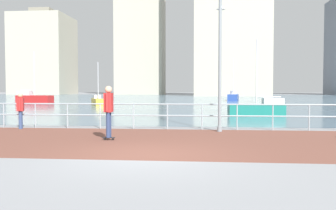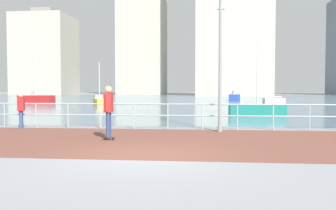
{
  "view_description": "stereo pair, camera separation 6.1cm",
  "coord_description": "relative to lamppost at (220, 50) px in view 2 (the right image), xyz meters",
  "views": [
    {
      "loc": [
        1.4,
        -8.83,
        1.66
      ],
      "look_at": [
        0.24,
        3.55,
        1.1
      ],
      "focal_mm": 39.01,
      "sensor_mm": 36.0,
      "label": 1
    },
    {
      "loc": [
        1.46,
        -8.82,
        1.66
      ],
      "look_at": [
        0.24,
        3.55,
        1.1
      ],
      "focal_mm": 39.01,
      "sensor_mm": 36.0,
      "label": 2
    }
  ],
  "objects": [
    {
      "name": "waterfront_railing",
      "position": [
        -2.09,
        0.44,
        -2.42
      ],
      "size": [
        25.25,
        0.06,
        1.06
      ],
      "color": "#9EADB7",
      "rests_on": "ground"
    },
    {
      "name": "harbor_water",
      "position": [
        -2.09,
        45.44,
        -3.15
      ],
      "size": [
        180.0,
        88.0,
        0.0
      ],
      "primitive_type": "cube",
      "color": "slate",
      "rests_on": "ground"
    },
    {
      "name": "sailboat_ivory",
      "position": [
        -11.12,
        21.53,
        -2.74
      ],
      "size": [
        2.18,
        3.18,
        4.32
      ],
      "color": "gold",
      "rests_on": "ground"
    },
    {
      "name": "sailboat_gray",
      "position": [
        3.54,
        35.98,
        -2.59
      ],
      "size": [
        1.87,
        4.29,
        5.83
      ],
      "color": "#284799",
      "rests_on": "ground"
    },
    {
      "name": "tower_glass",
      "position": [
        -47.57,
        90.56,
        8.56
      ],
      "size": [
        15.42,
        15.43,
        25.08
      ],
      "color": "#B2AD99",
      "rests_on": "ground"
    },
    {
      "name": "skateboarder",
      "position": [
        -3.68,
        -2.83,
        -2.1
      ],
      "size": [
        0.4,
        0.55,
        1.75
      ],
      "color": "black",
      "rests_on": "ground"
    },
    {
      "name": "tower_steel",
      "position": [
        5.85,
        72.86,
        18.05
      ],
      "size": [
        16.69,
        17.02,
        44.07
      ],
      "color": "#B2AD99",
      "rests_on": "ground"
    },
    {
      "name": "sailboat_navy",
      "position": [
        2.66,
        7.88,
        -2.71
      ],
      "size": [
        3.34,
        1.2,
        4.62
      ],
      "color": "#197266",
      "rests_on": "ground"
    },
    {
      "name": "tower_slate",
      "position": [
        -18.11,
        88.6,
        18.87
      ],
      "size": [
        13.18,
        10.63,
        45.72
      ],
      "color": "#B2AD99",
      "rests_on": "ground"
    },
    {
      "name": "lamppost",
      "position": [
        0.0,
        0.0,
        0.0
      ],
      "size": [
        0.36,
        0.82,
        5.7
      ],
      "color": "gray",
      "rests_on": "ground"
    },
    {
      "name": "brick_paving",
      "position": [
        -2.09,
        -2.81,
        -3.15
      ],
      "size": [
        28.0,
        6.5,
        0.01
      ],
      "primitive_type": "cube",
      "color": "brown",
      "rests_on": "ground"
    },
    {
      "name": "sailboat_white",
      "position": [
        -19.89,
        25.73,
        -2.59
      ],
      "size": [
        4.32,
        1.93,
        5.86
      ],
      "color": "#B21E1E",
      "rests_on": "ground"
    },
    {
      "name": "ground",
      "position": [
        -2.09,
        34.53,
        -3.15
      ],
      "size": [
        220.0,
        220.0,
        0.0
      ],
      "primitive_type": "plane",
      "color": "gray"
    },
    {
      "name": "bystander",
      "position": [
        -8.16,
        0.09,
        -2.28
      ],
      "size": [
        0.33,
        0.55,
        1.49
      ],
      "color": "#384C7A",
      "rests_on": "ground"
    }
  ]
}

